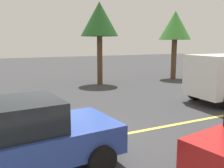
# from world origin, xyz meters

# --- Properties ---
(ground_plane) EXTENTS (80.00, 80.00, 0.00)m
(ground_plane) POSITION_xyz_m (0.00, 0.00, 0.00)
(ground_plane) COLOR #38383A
(lane_marking_centre) EXTENTS (28.00, 0.16, 0.01)m
(lane_marking_centre) POSITION_xyz_m (3.00, 0.00, 0.01)
(lane_marking_centre) COLOR #E0D14C
(car_blue_crossing) EXTENTS (4.26, 2.33, 1.60)m
(car_blue_crossing) POSITION_xyz_m (-1.31, -0.99, 0.80)
(car_blue_crossing) COLOR #2D479E
(car_blue_crossing) RESTS_ON ground_plane
(tree_left_verge) EXTENTS (2.36, 2.36, 5.03)m
(tree_left_verge) POSITION_xyz_m (10.76, 8.49, 3.89)
(tree_left_verge) COLOR #513823
(tree_left_verge) RESTS_ON ground_plane
(tree_centre_verge) EXTENTS (2.43, 2.43, 5.30)m
(tree_centre_verge) POSITION_xyz_m (4.73, 8.67, 4.14)
(tree_centre_verge) COLOR #513823
(tree_centre_verge) RESTS_ON ground_plane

